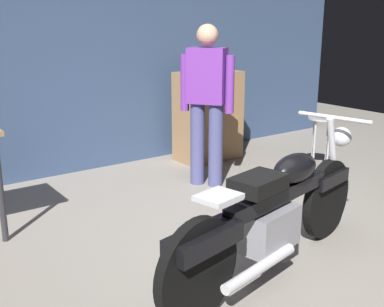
{
  "coord_description": "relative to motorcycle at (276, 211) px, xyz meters",
  "views": [
    {
      "loc": [
        -2.19,
        -2.35,
        1.69
      ],
      "look_at": [
        0.01,
        0.7,
        0.65
      ],
      "focal_mm": 44.74,
      "sensor_mm": 36.0,
      "label": 1
    }
  ],
  "objects": [
    {
      "name": "ground_plane",
      "position": [
        -0.04,
        0.23,
        -0.45
      ],
      "size": [
        12.0,
        12.0,
        0.0
      ],
      "primitive_type": "plane",
      "color": "gray"
    },
    {
      "name": "back_wall",
      "position": [
        -0.04,
        3.03,
        1.1
      ],
      "size": [
        8.0,
        0.12,
        3.1
      ],
      "primitive_type": "cube",
      "color": "#384C70",
      "rests_on": "ground_plane"
    },
    {
      "name": "motorcycle",
      "position": [
        0.0,
        0.0,
        0.0
      ],
      "size": [
        2.16,
        0.78,
        1.0
      ],
      "rotation": [
        0.0,
        0.0,
        0.21
      ],
      "color": "black",
      "rests_on": "ground_plane"
    },
    {
      "name": "person_standing",
      "position": [
        0.74,
        1.74,
        0.48
      ],
      "size": [
        0.4,
        0.48,
        1.67
      ],
      "rotation": [
        0.0,
        0.0,
        2.19
      ],
      "color": "#494C7F",
      "rests_on": "ground_plane"
    },
    {
      "name": "shop_stool",
      "position": [
        2.09,
        1.34,
        0.05
      ],
      "size": [
        0.32,
        0.32,
        0.64
      ],
      "color": "#B2B2B7",
      "rests_on": "ground_plane"
    },
    {
      "name": "wooden_dresser",
      "position": [
        1.37,
        2.53,
        0.1
      ],
      "size": [
        0.8,
        0.47,
        1.1
      ],
      "color": "#99724C",
      "rests_on": "ground_plane"
    }
  ]
}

